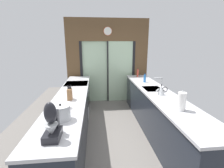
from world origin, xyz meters
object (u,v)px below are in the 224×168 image
Objects in this scene: oven_range at (77,100)px; knife_block at (70,94)px; stand_mixer at (52,125)px; soap_bottle_near at (145,78)px; kettle at (161,90)px; soap_bottle_far at (138,73)px; stock_pot at (61,113)px; paper_towel_roll at (182,101)px; mixing_bowl at (66,106)px.

oven_range is 3.32× the size of knife_block.
soap_bottle_near is at bearing 54.05° from stand_mixer.
soap_bottle_far is at bearing 90.08° from kettle.
soap_bottle_near reaches higher than stock_pot.
paper_towel_roll is at bearing -20.89° from knife_block.
soap_bottle_near reaches higher than kettle.
soap_bottle_far is (1.78, 1.93, 0.01)m from knife_block.
oven_range is 3.80× the size of kettle.
stock_pot is 1.09× the size of kettle.
stand_mixer is (0.00, -0.83, 0.13)m from mixing_bowl.
paper_towel_roll is at bearing 18.03° from stand_mixer.
paper_towel_roll is (1.78, 0.14, 0.04)m from stock_pot.
knife_block reaches higher than kettle.
soap_bottle_far is 0.88× the size of paper_towel_roll.
kettle is (1.78, 0.10, -0.01)m from knife_block.
stand_mixer is 3.03m from soap_bottle_near.
oven_range is at bearing 90.63° from mixing_bowl.
kettle is at bearing 3.16° from knife_block.
knife_block is at bearing 90.00° from mixing_bowl.
oven_range is 5.80× the size of mixing_bowl.
stand_mixer reaches higher than soap_bottle_far.
kettle is at bearing 27.13° from stock_pot.
knife_block reaches higher than soap_bottle_near.
knife_block is at bearing 90.00° from stock_pot.
soap_bottle_far is (1.78, 2.74, 0.02)m from stock_pot.
stand_mixer reaches higher than kettle.
soap_bottle_near is at bearing -2.04° from oven_range.
oven_range is 2.19× the size of stand_mixer.
stand_mixer is 3.65m from soap_bottle_far.
soap_bottle_near is (1.80, -0.06, 0.57)m from oven_range.
soap_bottle_far is (-0.00, 1.83, 0.02)m from kettle.
mixing_bowl is 0.57× the size of knife_block.
knife_block is 0.81m from stock_pot.
stock_pot reaches higher than kettle.
paper_towel_roll reaches higher than kettle.
kettle is 0.77× the size of paper_towel_roll.
soap_bottle_far is (1.80, 0.67, 0.58)m from oven_range.
kettle is (1.80, -1.16, 0.56)m from oven_range.
stock_pot is (-0.00, -0.81, -0.00)m from knife_block.
stand_mixer is at bearing -125.95° from soap_bottle_near.
soap_bottle_near is (1.78, 2.45, -0.06)m from stand_mixer.
knife_block is at bearing -176.84° from kettle.
kettle reaches higher than mixing_bowl.
oven_range is at bearing 177.96° from soap_bottle_near.
mixing_bowl is 0.65× the size of kettle.
stand_mixer reaches higher than soap_bottle_near.
stock_pot reaches higher than mixing_bowl.
oven_range is 2.15m from stock_pot.
stand_mixer is 1.53× the size of soap_bottle_far.
stock_pot is 3.27m from soap_bottle_far.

